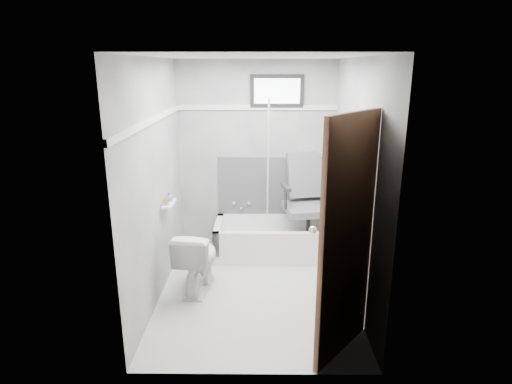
{
  "coord_description": "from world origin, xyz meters",
  "views": [
    {
      "loc": [
        0.04,
        -4.1,
        2.32
      ],
      "look_at": [
        0.0,
        0.35,
        1.0
      ],
      "focal_mm": 30.0,
      "sensor_mm": 36.0,
      "label": 1
    }
  ],
  "objects_px": {
    "bathtub": "(275,239)",
    "toilet": "(197,260)",
    "office_chair": "(309,202)",
    "soap_bottle_b": "(169,197)",
    "soap_bottle_a": "(166,200)",
    "door": "(390,257)"
  },
  "relations": [
    {
      "from": "toilet",
      "to": "soap_bottle_b",
      "type": "height_order",
      "value": "soap_bottle_b"
    },
    {
      "from": "bathtub",
      "to": "soap_bottle_b",
      "type": "height_order",
      "value": "soap_bottle_b"
    },
    {
      "from": "bathtub",
      "to": "door",
      "type": "bearing_deg",
      "value": -71.25
    },
    {
      "from": "bathtub",
      "to": "door",
      "type": "distance_m",
      "value": 2.46
    },
    {
      "from": "office_chair",
      "to": "door",
      "type": "bearing_deg",
      "value": -92.37
    },
    {
      "from": "bathtub",
      "to": "door",
      "type": "relative_size",
      "value": 0.75
    },
    {
      "from": "office_chair",
      "to": "door",
      "type": "distance_m",
      "value": 2.27
    },
    {
      "from": "soap_bottle_a",
      "to": "soap_bottle_b",
      "type": "xyz_separation_m",
      "value": [
        0.0,
        0.14,
        -0.01
      ]
    },
    {
      "from": "door",
      "to": "soap_bottle_a",
      "type": "bearing_deg",
      "value": 143.22
    },
    {
      "from": "toilet",
      "to": "soap_bottle_a",
      "type": "relative_size",
      "value": 6.52
    },
    {
      "from": "bathtub",
      "to": "soap_bottle_a",
      "type": "bearing_deg",
      "value": -146.48
    },
    {
      "from": "soap_bottle_b",
      "to": "office_chair",
      "type": "bearing_deg",
      "value": 22.33
    },
    {
      "from": "office_chair",
      "to": "toilet",
      "type": "relative_size",
      "value": 1.68
    },
    {
      "from": "toilet",
      "to": "soap_bottle_a",
      "type": "xyz_separation_m",
      "value": [
        -0.32,
        0.12,
        0.63
      ]
    },
    {
      "from": "soap_bottle_a",
      "to": "soap_bottle_b",
      "type": "distance_m",
      "value": 0.14
    },
    {
      "from": "office_chair",
      "to": "soap_bottle_b",
      "type": "xyz_separation_m",
      "value": [
        -1.59,
        -0.65,
        0.26
      ]
    },
    {
      "from": "soap_bottle_a",
      "to": "soap_bottle_b",
      "type": "height_order",
      "value": "soap_bottle_a"
    },
    {
      "from": "bathtub",
      "to": "toilet",
      "type": "height_order",
      "value": "toilet"
    },
    {
      "from": "toilet",
      "to": "door",
      "type": "distance_m",
      "value": 2.18
    },
    {
      "from": "bathtub",
      "to": "toilet",
      "type": "distance_m",
      "value": 1.24
    },
    {
      "from": "toilet",
      "to": "soap_bottle_b",
      "type": "distance_m",
      "value": 0.74
    },
    {
      "from": "bathtub",
      "to": "toilet",
      "type": "xyz_separation_m",
      "value": [
        -0.85,
        -0.89,
        0.13
      ]
    }
  ]
}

